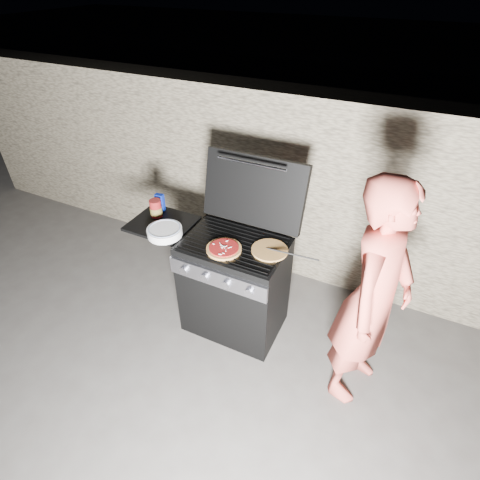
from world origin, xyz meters
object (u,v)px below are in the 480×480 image
at_px(pizza_topped, 224,248).
at_px(sauce_jar, 156,208).
at_px(gas_grill, 209,277).
at_px(person, 373,299).

xyz_separation_m(pizza_topped, sauce_jar, (-0.74, 0.18, 0.05)).
bearing_deg(pizza_topped, gas_grill, 152.53).
relative_size(sauce_jar, person, 0.09).
bearing_deg(gas_grill, sauce_jar, 173.03).
relative_size(gas_grill, sauce_jar, 8.83).
relative_size(gas_grill, pizza_topped, 5.07).
height_order(gas_grill, person, person).
distance_m(gas_grill, person, 1.38).
bearing_deg(person, gas_grill, 98.41).
height_order(sauce_jar, person, person).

